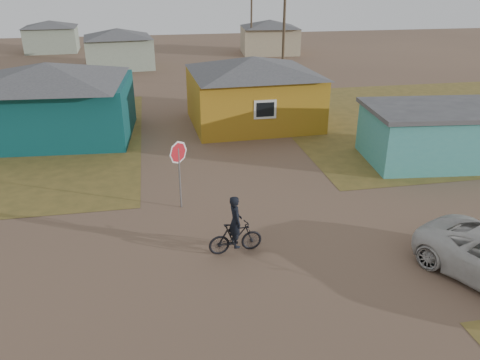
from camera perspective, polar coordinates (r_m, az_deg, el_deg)
The scene contains 12 objects.
ground at distance 14.98m, azimuth 3.49°, elevation -9.03°, with size 120.00×120.00×0.00m, color brown.
grass_ne at distance 31.56m, azimuth 22.98°, elevation 7.01°, with size 20.00×18.00×0.00m, color olive.
house_teal at distance 26.90m, azimuth -22.03°, elevation 9.06°, with size 8.93×7.08×4.00m.
house_yellow at distance 27.48m, azimuth 1.59°, elevation 10.93°, with size 7.72×6.76×3.90m.
shed_turquoise at distance 23.60m, azimuth 22.57°, elevation 5.19°, with size 6.71×4.93×2.60m.
house_pale_west at distance 46.68m, azimuth -14.58°, elevation 15.35°, with size 7.04×6.15×3.60m.
house_beige_east at distance 54.19m, azimuth 3.62°, elevation 17.10°, with size 6.95×6.05×3.60m.
house_pale_north at distance 59.51m, azimuth -22.00°, elevation 16.01°, with size 6.28×5.81×3.40m.
utility_pole_near at distance 35.76m, azimuth 5.36°, elevation 17.30°, with size 1.40×0.20×8.00m.
utility_pole_far at distance 51.47m, azimuth 1.40°, elevation 19.34°, with size 1.40×0.20×8.00m.
stop_sign at distance 17.16m, azimuth -7.49°, elevation 2.47°, with size 0.83×0.32×2.65m.
cyclist at distance 14.71m, azimuth -0.56°, elevation -6.40°, with size 1.77×0.66×1.96m.
Camera 1 is at (-3.23, -12.18, 8.10)m, focal length 35.00 mm.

